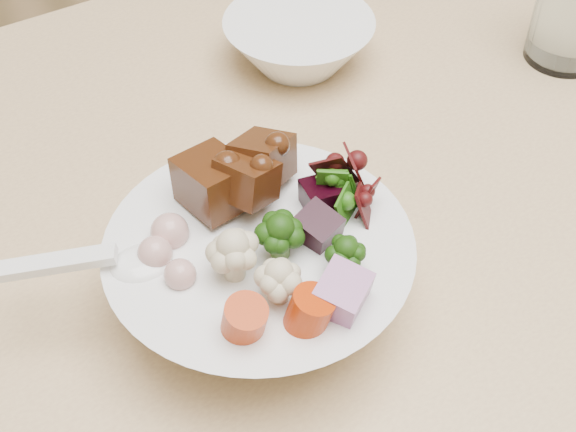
# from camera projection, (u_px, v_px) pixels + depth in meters

# --- Properties ---
(chair_far) EXTENTS (0.44, 0.44, 0.87)m
(chair_far) POSITION_uv_depth(u_px,v_px,m) (228.00, 32.00, 1.25)
(chair_far) COLOR tan
(chair_far) RESTS_ON ground
(food_bowl) EXTENTS (0.22, 0.22, 0.12)m
(food_bowl) POSITION_uv_depth(u_px,v_px,m) (261.00, 267.00, 0.57)
(food_bowl) COLOR white
(food_bowl) RESTS_ON dining_table
(soup_spoon) EXTENTS (0.13, 0.06, 0.02)m
(soup_spoon) POSITION_uv_depth(u_px,v_px,m) (119.00, 264.00, 0.54)
(soup_spoon) COLOR white
(soup_spoon) RESTS_ON food_bowl
(side_bowl) EXTENTS (0.15, 0.15, 0.05)m
(side_bowl) POSITION_uv_depth(u_px,v_px,m) (299.00, 42.00, 0.79)
(side_bowl) COLOR white
(side_bowl) RESTS_ON dining_table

